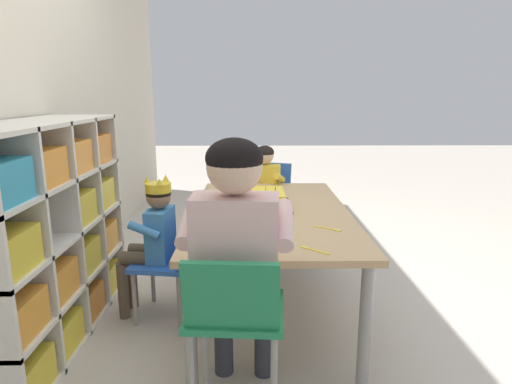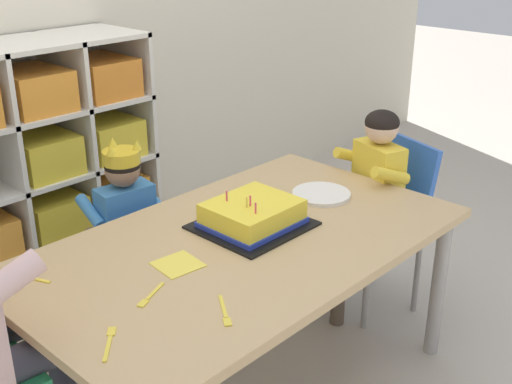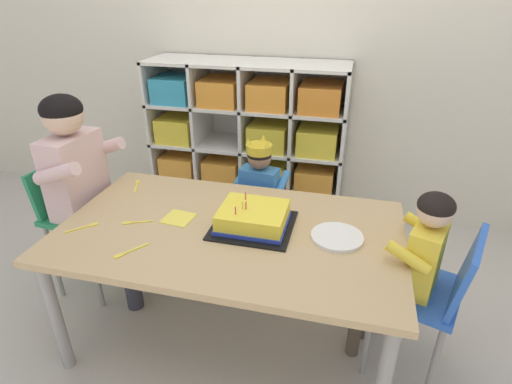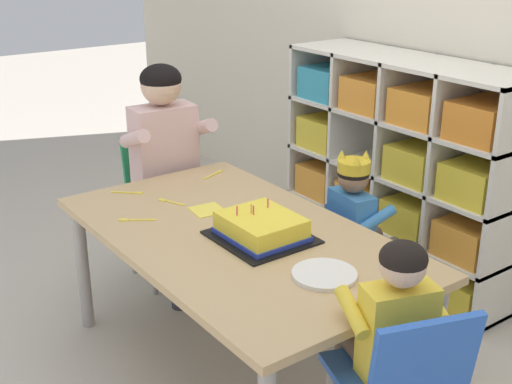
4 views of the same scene
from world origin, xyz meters
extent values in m
plane|color=#BCB2A3|center=(0.00, 0.00, 0.00)|extent=(16.00, 16.00, 0.00)
cube|color=beige|center=(0.00, 1.40, 1.36)|extent=(6.65, 0.10, 2.72)
cube|color=silver|center=(-0.23, 1.33, 0.55)|extent=(1.30, 0.01, 1.11)
cube|color=silver|center=(-0.87, 1.14, 0.55)|extent=(0.02, 0.39, 1.11)
cube|color=silver|center=(-0.55, 1.14, 0.55)|extent=(0.02, 0.39, 1.11)
cube|color=silver|center=(-0.23, 1.14, 0.55)|extent=(0.02, 0.39, 1.11)
cube|color=silver|center=(0.09, 1.14, 0.55)|extent=(0.02, 0.39, 1.11)
cube|color=silver|center=(0.41, 1.14, 0.55)|extent=(0.02, 0.39, 1.11)
cube|color=silver|center=(-0.23, 1.14, 0.01)|extent=(1.30, 0.39, 0.02)
cube|color=silver|center=(-0.23, 1.14, 0.28)|extent=(1.30, 0.39, 0.02)
cube|color=silver|center=(-0.23, 1.14, 0.55)|extent=(1.30, 0.39, 0.02)
cube|color=silver|center=(-0.23, 1.14, 0.82)|extent=(1.30, 0.39, 0.02)
cube|color=silver|center=(-0.23, 1.14, 1.10)|extent=(1.30, 0.39, 0.02)
cube|color=yellow|center=(-0.71, 1.12, 0.10)|extent=(0.25, 0.31, 0.16)
cube|color=yellow|center=(-0.39, 1.12, 0.10)|extent=(0.25, 0.31, 0.16)
cube|color=orange|center=(-0.07, 1.12, 0.10)|extent=(0.25, 0.31, 0.16)
cube|color=yellow|center=(0.25, 1.12, 0.10)|extent=(0.25, 0.31, 0.16)
cube|color=orange|center=(-0.71, 1.12, 0.37)|extent=(0.25, 0.31, 0.16)
cube|color=orange|center=(-0.39, 1.12, 0.37)|extent=(0.25, 0.31, 0.16)
cube|color=yellow|center=(-0.07, 1.12, 0.37)|extent=(0.25, 0.31, 0.16)
cube|color=orange|center=(0.25, 1.12, 0.37)|extent=(0.25, 0.31, 0.16)
cube|color=yellow|center=(-0.71, 1.12, 0.64)|extent=(0.25, 0.31, 0.16)
cube|color=yellow|center=(-0.07, 1.12, 0.64)|extent=(0.25, 0.31, 0.16)
cube|color=yellow|center=(0.25, 1.12, 0.64)|extent=(0.25, 0.31, 0.16)
cube|color=teal|center=(-0.71, 1.12, 0.92)|extent=(0.25, 0.31, 0.16)
cube|color=orange|center=(-0.39, 1.12, 0.92)|extent=(0.25, 0.31, 0.16)
cube|color=orange|center=(-0.07, 1.12, 0.92)|extent=(0.25, 0.31, 0.16)
cube|color=orange|center=(0.25, 1.12, 0.92)|extent=(0.25, 0.31, 0.16)
cube|color=tan|center=(0.00, 0.00, 0.59)|extent=(1.46, 0.84, 0.03)
cylinder|color=#9E9993|center=(-0.67, -0.36, 0.29)|extent=(0.05, 0.05, 0.58)
cylinder|color=#9E9993|center=(0.67, -0.36, 0.29)|extent=(0.05, 0.05, 0.58)
cylinder|color=#9E9993|center=(-0.67, 0.36, 0.29)|extent=(0.05, 0.05, 0.58)
cylinder|color=#9E9993|center=(0.67, 0.36, 0.29)|extent=(0.05, 0.05, 0.58)
cube|color=blue|center=(-0.02, 0.60, 0.32)|extent=(0.38, 0.35, 0.03)
cube|color=blue|center=(-0.04, 0.45, 0.45)|extent=(0.32, 0.10, 0.23)
cylinder|color=gray|center=(0.14, 0.70, 0.15)|extent=(0.02, 0.02, 0.31)
cylinder|color=gray|center=(-0.14, 0.74, 0.15)|extent=(0.02, 0.02, 0.31)
cylinder|color=gray|center=(0.11, 0.46, 0.15)|extent=(0.02, 0.02, 0.31)
cylinder|color=gray|center=(-0.17, 0.49, 0.15)|extent=(0.02, 0.02, 0.31)
cube|color=#3D7FBC|center=(-0.02, 0.61, 0.48)|extent=(0.22, 0.14, 0.29)
sphere|color=#997051|center=(-0.02, 0.61, 0.69)|extent=(0.13, 0.13, 0.13)
ellipsoid|color=black|center=(-0.02, 0.61, 0.71)|extent=(0.14, 0.14, 0.10)
cylinder|color=yellow|center=(-0.02, 0.61, 0.74)|extent=(0.14, 0.14, 0.05)
cone|color=yellow|center=(-0.01, 0.67, 0.79)|extent=(0.04, 0.04, 0.04)
cone|color=yellow|center=(0.03, 0.57, 0.79)|extent=(0.04, 0.04, 0.04)
cone|color=yellow|center=(-0.07, 0.59, 0.79)|extent=(0.04, 0.04, 0.04)
cylinder|color=brown|center=(0.06, 0.70, 0.36)|extent=(0.10, 0.22, 0.07)
cylinder|color=brown|center=(-0.07, 0.72, 0.36)|extent=(0.10, 0.22, 0.07)
cylinder|color=brown|center=(0.07, 0.81, 0.16)|extent=(0.06, 0.06, 0.33)
cylinder|color=brown|center=(-0.05, 0.82, 0.16)|extent=(0.06, 0.06, 0.33)
cylinder|color=#3D7FBC|center=(0.11, 0.63, 0.54)|extent=(0.07, 0.18, 0.10)
cylinder|color=#3D7FBC|center=(-0.14, 0.66, 0.54)|extent=(0.07, 0.18, 0.10)
cube|color=#238451|center=(-0.85, 0.16, 0.47)|extent=(0.34, 0.36, 0.03)
cube|color=#238451|center=(-1.01, 0.18, 0.60)|extent=(0.08, 0.32, 0.24)
cylinder|color=gray|center=(-0.73, 0.01, 0.23)|extent=(0.02, 0.02, 0.46)
cylinder|color=gray|center=(-0.71, 0.30, 0.23)|extent=(0.02, 0.02, 0.46)
cylinder|color=gray|center=(-1.00, 0.03, 0.23)|extent=(0.02, 0.02, 0.46)
cylinder|color=gray|center=(-0.98, 0.31, 0.23)|extent=(0.02, 0.02, 0.46)
cube|color=beige|center=(-0.85, 0.16, 0.69)|extent=(0.18, 0.31, 0.42)
sphere|color=#DBB293|center=(-0.85, 0.16, 1.00)|extent=(0.19, 0.19, 0.19)
ellipsoid|color=black|center=(-0.85, 0.16, 1.03)|extent=(0.19, 0.19, 0.14)
cylinder|color=#33333D|center=(-0.71, 0.06, 0.51)|extent=(0.31, 0.12, 0.10)
cylinder|color=#33333D|center=(-0.70, 0.24, 0.51)|extent=(0.31, 0.12, 0.10)
cylinder|color=#33333D|center=(-0.56, 0.05, 0.24)|extent=(0.08, 0.08, 0.48)
cylinder|color=#33333D|center=(-0.55, 0.23, 0.24)|extent=(0.08, 0.08, 0.48)
cylinder|color=beige|center=(-0.81, -0.01, 0.78)|extent=(0.25, 0.08, 0.14)
cylinder|color=beige|center=(-0.78, 0.33, 0.78)|extent=(0.25, 0.08, 0.14)
cube|color=blue|center=(0.79, 0.01, 0.43)|extent=(0.42, 0.43, 0.03)
cube|color=blue|center=(0.94, -0.04, 0.58)|extent=(0.16, 0.32, 0.28)
cylinder|color=gray|center=(0.71, 0.19, 0.21)|extent=(0.02, 0.02, 0.42)
cylinder|color=gray|center=(0.62, -0.08, 0.21)|extent=(0.02, 0.02, 0.42)
cylinder|color=gray|center=(0.96, 0.10, 0.21)|extent=(0.02, 0.02, 0.42)
cylinder|color=gray|center=(0.87, -0.16, 0.21)|extent=(0.02, 0.02, 0.42)
cube|color=yellow|center=(0.79, 0.01, 0.58)|extent=(0.17, 0.23, 0.29)
sphere|color=#DBB293|center=(0.79, 0.01, 0.80)|extent=(0.13, 0.13, 0.13)
ellipsoid|color=black|center=(0.79, 0.01, 0.82)|extent=(0.14, 0.14, 0.10)
cylinder|color=brown|center=(0.71, 0.11, 0.47)|extent=(0.22, 0.13, 0.07)
cylinder|color=brown|center=(0.67, -0.01, 0.47)|extent=(0.22, 0.13, 0.07)
cylinder|color=brown|center=(0.61, 0.14, 0.22)|extent=(0.06, 0.06, 0.44)
cylinder|color=brown|center=(0.57, 0.02, 0.22)|extent=(0.06, 0.06, 0.44)
cylinder|color=yellow|center=(0.79, 0.14, 0.65)|extent=(0.18, 0.10, 0.10)
cylinder|color=yellow|center=(0.71, -0.09, 0.65)|extent=(0.18, 0.10, 0.10)
cube|color=black|center=(0.09, 0.04, 0.61)|extent=(0.34, 0.32, 0.01)
cube|color=yellow|center=(0.09, 0.04, 0.66)|extent=(0.28, 0.24, 0.08)
cube|color=#283DB2|center=(0.09, 0.04, 0.62)|extent=(0.29, 0.25, 0.02)
cylinder|color=#E54C66|center=(0.03, -0.02, 0.71)|extent=(0.01, 0.01, 0.04)
cylinder|color=#E54C66|center=(0.04, 0.11, 0.71)|extent=(0.01, 0.01, 0.04)
cylinder|color=#EFCC4C|center=(0.05, 0.03, 0.71)|extent=(0.01, 0.01, 0.04)
cylinder|color=#E54C66|center=(0.07, 0.03, 0.71)|extent=(0.01, 0.01, 0.04)
cylinder|color=white|center=(0.45, 0.03, 0.61)|extent=(0.22, 0.22, 0.01)
cube|color=#F4DB4C|center=(-0.25, 0.03, 0.61)|extent=(0.14, 0.14, 0.00)
cube|color=yellow|center=(-0.63, -0.17, 0.61)|extent=(0.08, 0.08, 0.00)
cube|color=yellow|center=(-0.58, -0.12, 0.61)|extent=(0.04, 0.04, 0.00)
cube|color=yellow|center=(-0.31, -0.24, 0.61)|extent=(0.07, 0.09, 0.00)
cube|color=yellow|center=(-0.36, -0.30, 0.61)|extent=(0.04, 0.04, 0.00)
cube|color=yellow|center=(-0.39, -0.04, 0.61)|extent=(0.09, 0.05, 0.00)
cube|color=yellow|center=(-0.45, -0.07, 0.61)|extent=(0.04, 0.03, 0.00)
cube|color=yellow|center=(-0.58, 0.25, 0.61)|extent=(0.05, 0.10, 0.00)
cube|color=yellow|center=(-0.61, 0.32, 0.61)|extent=(0.03, 0.04, 0.00)
camera|label=1|loc=(-2.28, 0.11, 1.24)|focal=30.27mm
camera|label=2|loc=(-1.32, -1.30, 1.56)|focal=45.57mm
camera|label=3|loc=(0.47, -1.42, 1.55)|focal=28.77mm
camera|label=4|loc=(1.90, -1.30, 1.66)|focal=47.35mm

